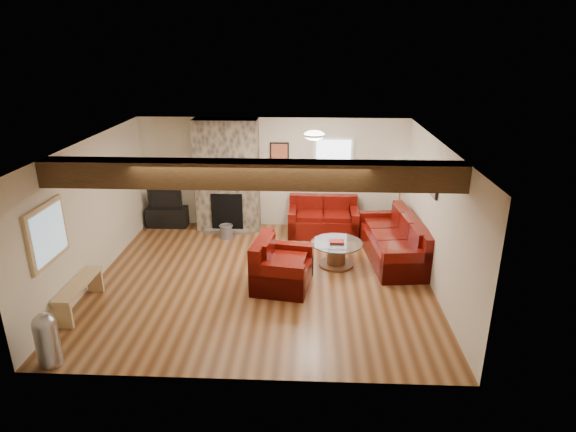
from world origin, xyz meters
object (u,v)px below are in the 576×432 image
Objects in this scene: television at (166,198)px; armchair_red at (282,263)px; coffee_table at (336,254)px; tv_cabinet at (168,217)px; floor_lamp at (401,176)px; loveseat at (323,217)px; sofa_three at (393,239)px.

armchair_red is at bearing -44.30° from television.
tv_cabinet is (-3.81, 1.90, -0.01)m from coffee_table.
floor_lamp is (2.42, 2.52, 0.90)m from armchair_red.
coffee_table is 4.26m from tv_cabinet.
loveseat is 1.62m from coffee_table.
sofa_three is 1.82m from loveseat.
coffee_table is 4.28m from television.
loveseat is at bearing -4.77° from tv_cabinet.
tv_cabinet is 5.37m from floor_lamp.
sofa_three is 1.19m from coffee_table.
television is (0.00, 0.00, 0.46)m from tv_cabinet.
armchair_red is 1.32m from coffee_table.
sofa_three reaches higher than coffee_table.
armchair_red is (-2.10, -1.22, 0.01)m from sofa_three.
coffee_table reaches higher than tv_cabinet.
sofa_three is 2.83× the size of television.
sofa_three is at bearing -42.65° from loveseat.
armchair_red is 1.09× the size of coffee_table.
television reaches higher than coffee_table.
loveseat reaches higher than tv_cabinet.
sofa_three is 2.07× the size of armchair_red.
sofa_three is 1.62m from floor_lamp.
floor_lamp is (5.25, -0.24, 1.10)m from tv_cabinet.
sofa_three is at bearing -50.87° from armchair_red.
coffee_table is (-1.12, -0.36, -0.19)m from sofa_three.
floor_lamp reaches higher than armchair_red.
floor_lamp is at bearing 2.48° from loveseat.
armchair_red reaches higher than loveseat.
armchair_red reaches higher than tv_cabinet.
armchair_red is at bearing -139.01° from coffee_table.
sofa_three is at bearing 17.84° from coffee_table.
tv_cabinet is (-3.60, 0.30, -0.18)m from loveseat.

